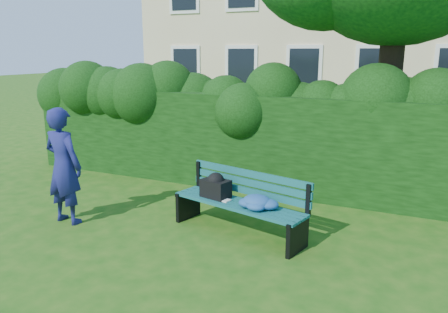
% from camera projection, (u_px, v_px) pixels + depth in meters
% --- Properties ---
extents(ground, '(80.00, 80.00, 0.00)m').
position_uv_depth(ground, '(207.00, 226.00, 6.61)').
color(ground, '#1A5210').
rests_on(ground, ground).
extents(hedge, '(10.00, 1.00, 1.80)m').
position_uv_depth(hedge, '(259.00, 141.00, 8.34)').
color(hedge, black).
rests_on(hedge, ground).
extents(park_bench, '(2.12, 1.03, 0.89)m').
position_uv_depth(park_bench, '(239.00, 200.00, 6.25)').
color(park_bench, '#104C50').
rests_on(park_bench, ground).
extents(man_reading, '(0.67, 0.46, 1.78)m').
position_uv_depth(man_reading, '(64.00, 166.00, 6.57)').
color(man_reading, navy).
rests_on(man_reading, ground).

